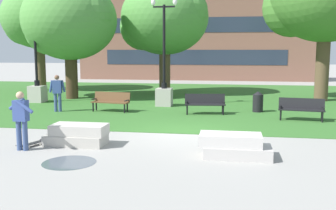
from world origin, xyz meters
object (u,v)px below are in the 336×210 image
object	(u,v)px
park_bench_near_left	(301,108)
skateboard	(31,144)
person_bystander_near_lawn	(57,91)
trash_bin	(258,102)
park_bench_far_left	(205,103)
lamp_post_left	(37,84)
concrete_block_left	(234,146)
park_bench_far_right	(111,100)
lamp_post_right	(164,84)
concrete_block_center	(78,135)
person_skateboarder	(21,117)

from	to	relation	value
park_bench_near_left	skateboard	bearing A→B (deg)	-146.27
person_bystander_near_lawn	trash_bin	bearing A→B (deg)	8.80
skateboard	park_bench_far_left	distance (m)	8.30
lamp_post_left	park_bench_near_left	bearing A→B (deg)	-14.93
concrete_block_left	trash_bin	bearing A→B (deg)	82.18
park_bench_near_left	park_bench_far_right	size ratio (longest dim) A/B	1.00
skateboard	lamp_post_right	world-z (taller)	lamp_post_right
lamp_post_right	park_bench_far_right	bearing A→B (deg)	-133.38
concrete_block_center	person_skateboarder	bearing A→B (deg)	-146.69
park_bench_far_left	trash_bin	bearing A→B (deg)	23.18
skateboard	person_bystander_near_lawn	distance (m)	6.79
park_bench_far_right	trash_bin	size ratio (longest dim) A/B	1.93
skateboard	park_bench_far_right	distance (m)	6.86
person_skateboarder	park_bench_near_left	size ratio (longest dim) A/B	0.92
park_bench_far_right	skateboard	bearing A→B (deg)	-92.79
park_bench_near_left	park_bench_far_right	distance (m)	8.46
person_skateboarder	park_bench_far_left	distance (m)	8.69
concrete_block_center	park_bench_far_right	distance (m)	6.50
park_bench_near_left	lamp_post_right	world-z (taller)	lamp_post_right
concrete_block_center	trash_bin	xyz separation A→B (m)	(5.82, 7.41, 0.20)
park_bench_near_left	concrete_block_left	bearing A→B (deg)	-114.18
skateboard	person_bystander_near_lawn	bearing A→B (deg)	108.27
trash_bin	person_bystander_near_lawn	bearing A→B (deg)	-171.20
concrete_block_center	park_bench_far_left	size ratio (longest dim) A/B	1.00
skateboard	park_bench_far_right	bearing A→B (deg)	87.21
concrete_block_center	person_bystander_near_lawn	size ratio (longest dim) A/B	1.08
lamp_post_left	trash_bin	world-z (taller)	lamp_post_left
person_skateboarder	lamp_post_right	xyz separation A→B (m)	(2.49, 9.56, 0.15)
park_bench_near_left	lamp_post_right	xyz separation A→B (m)	(-6.26, 3.26, 0.58)
park_bench_near_left	person_bystander_near_lawn	world-z (taller)	person_bystander_near_lawn
concrete_block_center	trash_bin	distance (m)	9.42
person_skateboarder	park_bench_far_left	size ratio (longest dim) A/B	0.92
park_bench_near_left	park_bench_far_right	xyz separation A→B (m)	(-8.40, 1.01, 0.00)
concrete_block_center	lamp_post_left	world-z (taller)	lamp_post_left
park_bench_near_left	lamp_post_left	distance (m)	13.91
concrete_block_left	skateboard	size ratio (longest dim) A/B	1.87
person_bystander_near_lawn	concrete_block_center	bearing A→B (deg)	-60.32
concrete_block_center	skateboard	size ratio (longest dim) A/B	1.79
concrete_block_left	park_bench_near_left	xyz separation A→B (m)	(2.72, 6.06, 0.23)
person_bystander_near_lawn	person_skateboarder	bearing A→B (deg)	-73.06
concrete_block_center	person_skateboarder	distance (m)	1.72
concrete_block_left	park_bench_far_right	bearing A→B (deg)	128.79
concrete_block_left	lamp_post_right	size ratio (longest dim) A/B	0.35
park_bench_near_left	lamp_post_left	size ratio (longest dim) A/B	0.38
skateboard	park_bench_far_right	size ratio (longest dim) A/B	0.55
park_bench_far_left	lamp_post_right	world-z (taller)	lamp_post_right
person_skateboarder	trash_bin	distance (m)	10.95
park_bench_near_left	lamp_post_left	bearing A→B (deg)	165.07
concrete_block_center	person_skateboarder	size ratio (longest dim) A/B	1.08
park_bench_near_left	person_bystander_near_lawn	xyz separation A→B (m)	(-10.84, 0.56, 0.44)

